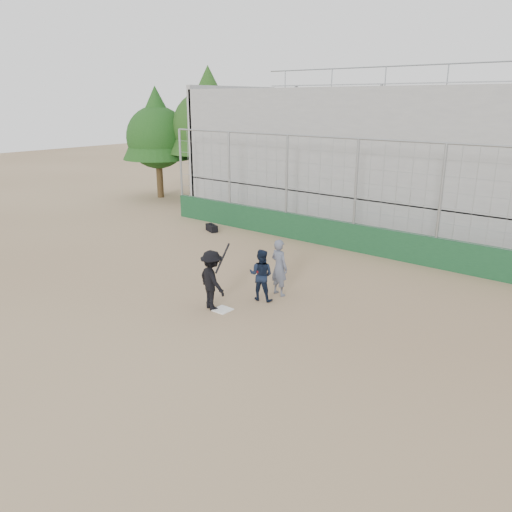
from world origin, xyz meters
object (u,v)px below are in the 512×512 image
Objects in this scene: umpire at (279,270)px; equipment_bag at (212,228)px; catcher_crouched at (261,283)px; batter_at_plate at (212,280)px.

umpire reaches higher than equipment_bag.
catcher_crouched is at bearing 88.36° from umpire.
equipment_bag is at bearing 134.03° from batter_at_plate.
batter_at_plate is at bearing -45.97° from equipment_bag.
catcher_crouched reaches higher than equipment_bag.
umpire is 7.55m from equipment_bag.
batter_at_plate reaches higher than equipment_bag.
umpire is (0.14, 0.64, 0.23)m from catcher_crouched.
batter_at_plate is at bearing -116.45° from catcher_crouched.
umpire is at bearing 67.95° from batter_at_plate.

